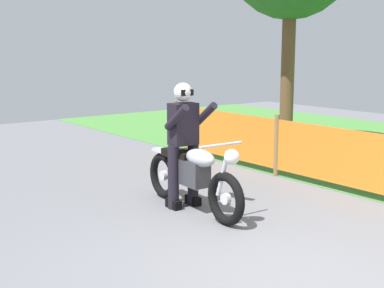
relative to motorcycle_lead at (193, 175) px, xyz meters
name	(u,v)px	position (x,y,z in m)	size (l,w,h in m)	color
ground	(295,278)	(2.23, -0.50, -0.50)	(24.00, 24.00, 0.02)	slate
motorcycle_lead	(193,175)	(0.00, 0.00, 0.00)	(2.12, 0.62, 1.00)	black
rider_lead	(184,141)	(-0.21, 0.01, 0.43)	(0.58, 0.57, 1.69)	black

